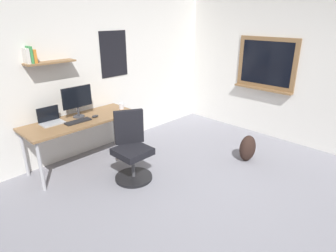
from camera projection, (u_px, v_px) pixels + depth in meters
ground_plane at (218, 201)px, 3.57m from camera, size 5.20×5.20×0.00m
wall_back at (98, 71)px, 4.68m from camera, size 5.00×0.30×2.60m
wall_right at (307, 70)px, 4.75m from camera, size 0.22×5.00×2.60m
desk at (81, 123)px, 4.23m from camera, size 1.65×0.65×0.73m
office_chair at (132, 151)px, 3.97m from camera, size 0.55×0.56×0.95m
laptop at (51, 119)px, 4.04m from camera, size 0.31×0.21×0.23m
monitor_primary at (77, 100)px, 4.21m from camera, size 0.46×0.17×0.46m
keyboard at (78, 121)px, 4.10m from camera, size 0.37×0.13×0.02m
computer_mouse at (95, 116)px, 4.28m from camera, size 0.10×0.06×0.03m
coffee_mug at (121, 106)px, 4.66m from camera, size 0.08×0.08×0.09m
backpack at (248, 148)px, 4.50m from camera, size 0.32×0.22×0.42m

